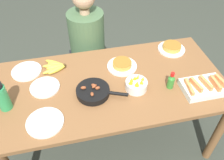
# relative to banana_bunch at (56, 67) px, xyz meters

# --- Properties ---
(ground_plane) EXTENTS (14.00, 14.00, 0.00)m
(ground_plane) POSITION_rel_banana_bunch_xyz_m (0.41, -0.27, -0.79)
(ground_plane) COLOR #383D33
(dining_table) EXTENTS (1.77, 0.88, 0.77)m
(dining_table) POSITION_rel_banana_bunch_xyz_m (0.41, -0.27, -0.12)
(dining_table) COLOR brown
(dining_table) RESTS_ON ground_plane
(banana_bunch) EXTENTS (0.20, 0.21, 0.04)m
(banana_bunch) POSITION_rel_banana_bunch_xyz_m (0.00, 0.00, 0.00)
(banana_bunch) COLOR gold
(banana_bunch) RESTS_ON dining_table
(melon_tray) EXTENTS (0.31, 0.21, 0.09)m
(melon_tray) POSITION_rel_banana_bunch_xyz_m (1.06, -0.49, 0.01)
(melon_tray) COLOR silver
(melon_tray) RESTS_ON dining_table
(skillet) EXTENTS (0.37, 0.25, 0.08)m
(skillet) POSITION_rel_banana_bunch_xyz_m (0.26, -0.35, 0.01)
(skillet) COLOR black
(skillet) RESTS_ON dining_table
(frittata_plate_center) EXTENTS (0.24, 0.24, 0.06)m
(frittata_plate_center) POSITION_rel_banana_bunch_xyz_m (1.03, 0.03, 0.00)
(frittata_plate_center) COLOR silver
(frittata_plate_center) RESTS_ON dining_table
(frittata_plate_side) EXTENTS (0.25, 0.25, 0.06)m
(frittata_plate_side) POSITION_rel_banana_bunch_xyz_m (0.54, -0.10, 0.00)
(frittata_plate_side) COLOR silver
(frittata_plate_side) RESTS_ON dining_table
(empty_plate_near_front) EXTENTS (0.22, 0.22, 0.02)m
(empty_plate_near_front) POSITION_rel_banana_bunch_xyz_m (-0.09, -0.21, -0.01)
(empty_plate_near_front) COLOR silver
(empty_plate_near_front) RESTS_ON dining_table
(empty_plate_far_left) EXTENTS (0.25, 0.25, 0.02)m
(empty_plate_far_left) POSITION_rel_banana_bunch_xyz_m (-0.10, -0.54, -0.01)
(empty_plate_far_left) COLOR silver
(empty_plate_far_left) RESTS_ON dining_table
(empty_plate_far_right) EXTENTS (0.24, 0.24, 0.02)m
(empty_plate_far_right) POSITION_rel_banana_bunch_xyz_m (-0.23, 0.01, -0.01)
(empty_plate_far_right) COLOR silver
(empty_plate_far_right) RESTS_ON dining_table
(fruit_bowl_mango) EXTENTS (0.16, 0.16, 0.12)m
(fruit_bowl_mango) POSITION_rel_banana_bunch_xyz_m (0.58, -0.37, 0.02)
(fruit_bowl_mango) COLOR silver
(fruit_bowl_mango) RESTS_ON dining_table
(water_bottle) EXTENTS (0.09, 0.09, 0.23)m
(water_bottle) POSITION_rel_banana_bunch_xyz_m (-0.36, -0.34, 0.09)
(water_bottle) COLOR #2D9351
(water_bottle) RESTS_ON dining_table
(hot_sauce_bottle) EXTENTS (0.05, 0.05, 0.14)m
(hot_sauce_bottle) POSITION_rel_banana_bunch_xyz_m (0.83, -0.41, 0.04)
(hot_sauce_bottle) COLOR #337F2D
(hot_sauce_bottle) RESTS_ON dining_table
(person_figure) EXTENTS (0.38, 0.38, 1.27)m
(person_figure) POSITION_rel_banana_bunch_xyz_m (0.32, 0.42, -0.27)
(person_figure) COLOR black
(person_figure) RESTS_ON ground_plane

